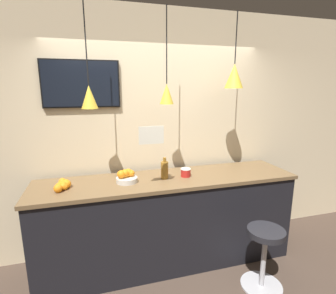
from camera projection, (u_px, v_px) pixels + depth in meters
back_wall at (158, 134)px, 3.22m from camera, size 8.00×0.06×2.90m
service_counter at (168, 220)px, 3.00m from camera, size 2.87×0.68×1.03m
bar_stool at (265, 249)px, 2.62m from camera, size 0.42×0.42×0.65m
fruit_bowl at (126, 177)px, 2.75m from camera, size 0.22×0.22×0.14m
orange_pile at (63, 185)px, 2.58m from camera, size 0.15×0.26×0.08m
juice_bottle at (165, 170)px, 2.85m from camera, size 0.08×0.08×0.24m
spread_jar at (186, 172)px, 2.93m from camera, size 0.11×0.11×0.09m
pendant_lamp_left at (89, 96)px, 2.53m from camera, size 0.16×0.16×1.00m
pendant_lamp_middle at (167, 93)px, 2.73m from camera, size 0.15×0.15×0.97m
pendant_lamp_right at (234, 76)px, 2.90m from camera, size 0.21×0.21×0.80m
mounted_tv at (81, 84)px, 2.81m from camera, size 0.81×0.04×0.50m
hanging_menu_board at (151, 135)px, 2.46m from camera, size 0.24×0.01×0.17m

